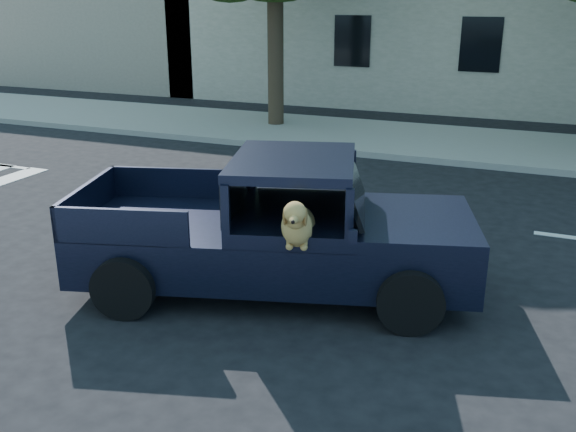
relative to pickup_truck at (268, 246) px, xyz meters
The scene contains 4 objects.
ground 0.61m from the pickup_truck, 138.32° to the left, with size 120.00×120.00×0.00m, color black.
far_sidewalk 9.32m from the pickup_truck, 90.70° to the left, with size 60.00×4.00×0.15m, color gray.
lane_stripes 4.02m from the pickup_truck, 61.69° to the left, with size 21.60×0.14×0.01m, color silver, non-canonical shape.
pickup_truck is the anchor object (origin of this frame).
Camera 1 is at (3.23, -6.98, 3.61)m, focal length 40.00 mm.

